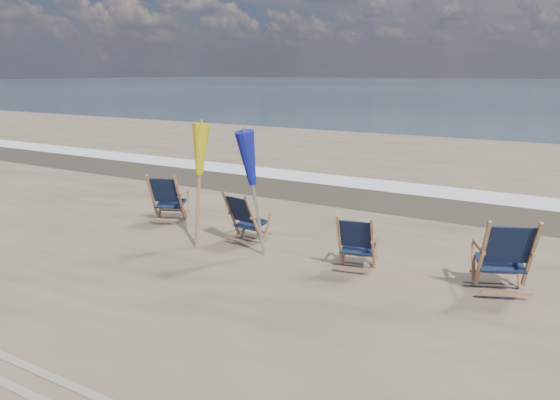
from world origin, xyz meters
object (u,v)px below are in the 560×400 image
(beach_chair_0, at_px, (179,199))
(beach_chair_3, at_px, (531,259))
(umbrella_yellow, at_px, (197,156))
(umbrella_blue, at_px, (255,163))
(beach_chair_1, at_px, (253,221))
(beach_chair_2, at_px, (373,245))

(beach_chair_0, height_order, beach_chair_3, beach_chair_3)
(umbrella_yellow, bearing_deg, umbrella_blue, 1.41)
(beach_chair_1, relative_size, umbrella_blue, 0.45)
(beach_chair_1, distance_m, beach_chair_2, 2.22)
(beach_chair_2, bearing_deg, beach_chair_1, -16.10)
(beach_chair_0, relative_size, umbrella_blue, 0.49)
(umbrella_blue, bearing_deg, beach_chair_1, 128.20)
(beach_chair_2, distance_m, umbrella_yellow, 3.23)
(beach_chair_1, bearing_deg, beach_chair_2, -176.76)
(beach_chair_0, bearing_deg, umbrella_blue, 139.06)
(umbrella_yellow, xyz_separation_m, umbrella_blue, (1.13, 0.03, -0.02))
(beach_chair_2, bearing_deg, umbrella_yellow, -6.62)
(beach_chair_3, distance_m, umbrella_blue, 4.14)
(beach_chair_0, height_order, beach_chair_2, beach_chair_0)
(umbrella_yellow, bearing_deg, beach_chair_0, 144.10)
(beach_chair_3, height_order, umbrella_yellow, umbrella_yellow)
(beach_chair_3, bearing_deg, beach_chair_2, -17.47)
(beach_chair_1, distance_m, beach_chair_3, 4.32)
(beach_chair_1, height_order, beach_chair_2, beach_chair_1)
(beach_chair_0, relative_size, beach_chair_1, 1.09)
(beach_chair_1, distance_m, umbrella_blue, 1.20)
(beach_chair_1, bearing_deg, umbrella_yellow, 36.27)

